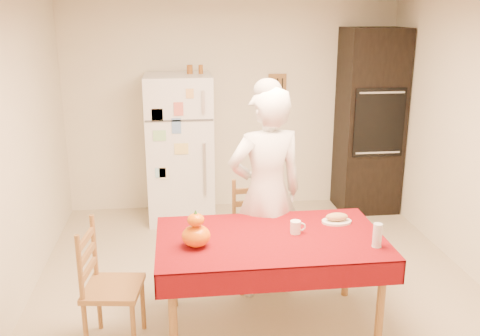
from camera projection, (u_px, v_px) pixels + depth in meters
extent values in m
plane|color=tan|center=(260.00, 292.00, 4.72)|extent=(4.50, 4.50, 0.00)
cube|color=beige|center=(232.00, 107.00, 6.50)|extent=(4.00, 0.02, 2.50)
cube|color=beige|center=(348.00, 297.00, 2.22)|extent=(4.00, 0.02, 2.50)
cube|color=beige|center=(6.00, 164.00, 4.13)|extent=(0.02, 4.50, 2.50)
cube|color=brown|center=(277.00, 86.00, 6.48)|extent=(0.22, 0.02, 0.30)
cube|color=white|center=(180.00, 148.00, 6.19)|extent=(0.75, 0.70, 1.70)
cube|color=silver|center=(203.00, 102.00, 5.70)|extent=(0.03, 0.03, 0.25)
cube|color=silver|center=(205.00, 169.00, 5.91)|extent=(0.03, 0.03, 0.60)
cube|color=black|center=(369.00, 122.00, 6.43)|extent=(0.70, 0.60, 2.20)
cube|color=black|center=(379.00, 123.00, 6.12)|extent=(0.59, 0.02, 0.80)
cylinder|color=brown|center=(173.00, 320.00, 3.66)|extent=(0.06, 0.06, 0.71)
cylinder|color=brown|center=(173.00, 267.00, 4.41)|extent=(0.06, 0.06, 0.71)
cylinder|color=brown|center=(380.00, 306.00, 3.84)|extent=(0.06, 0.06, 0.71)
cylinder|color=brown|center=(347.00, 258.00, 4.58)|extent=(0.06, 0.06, 0.71)
cube|color=brown|center=(270.00, 241.00, 4.01)|extent=(1.60, 0.90, 0.04)
cube|color=#620705|center=(270.00, 238.00, 4.01)|extent=(1.70, 1.00, 0.01)
cylinder|color=brown|center=(242.00, 272.00, 4.62)|extent=(0.04, 0.04, 0.43)
cylinder|color=brown|center=(234.00, 255.00, 4.94)|extent=(0.04, 0.04, 0.43)
cylinder|color=brown|center=(282.00, 269.00, 4.69)|extent=(0.04, 0.04, 0.43)
cylinder|color=brown|center=(272.00, 252.00, 5.01)|extent=(0.04, 0.04, 0.43)
cube|color=brown|center=(258.00, 238.00, 4.75)|extent=(0.45, 0.43, 0.04)
cube|color=brown|center=(253.00, 205.00, 4.83)|extent=(0.36, 0.06, 0.50)
cylinder|color=brown|center=(134.00, 331.00, 3.78)|extent=(0.04, 0.04, 0.43)
cylinder|color=brown|center=(86.00, 331.00, 3.78)|extent=(0.04, 0.04, 0.43)
cylinder|color=brown|center=(143.00, 304.00, 4.13)|extent=(0.04, 0.04, 0.43)
cylinder|color=brown|center=(99.00, 304.00, 4.13)|extent=(0.04, 0.04, 0.43)
cube|color=brown|center=(113.00, 288.00, 3.89)|extent=(0.45, 0.47, 0.04)
cube|color=brown|center=(87.00, 257.00, 3.82)|extent=(0.08, 0.36, 0.50)
imported|color=silver|center=(266.00, 194.00, 4.49)|extent=(0.74, 0.56, 1.82)
cylinder|color=white|center=(295.00, 227.00, 4.06)|extent=(0.08, 0.08, 0.10)
ellipsoid|color=#CA5204|center=(196.00, 236.00, 3.83)|extent=(0.21, 0.21, 0.16)
ellipsoid|color=#D13804|center=(196.00, 220.00, 3.79)|extent=(0.12, 0.12, 0.09)
cylinder|color=silver|center=(377.00, 235.00, 3.82)|extent=(0.07, 0.07, 0.18)
cylinder|color=white|center=(337.00, 221.00, 4.27)|extent=(0.24, 0.24, 0.02)
ellipsoid|color=#A48851|center=(337.00, 217.00, 4.26)|extent=(0.18, 0.10, 0.06)
cylinder|color=brown|center=(190.00, 69.00, 6.00)|extent=(0.05, 0.05, 0.10)
cylinder|color=brown|center=(189.00, 69.00, 6.00)|extent=(0.05, 0.05, 0.10)
cylinder|color=brown|center=(201.00, 69.00, 6.01)|extent=(0.05, 0.05, 0.10)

